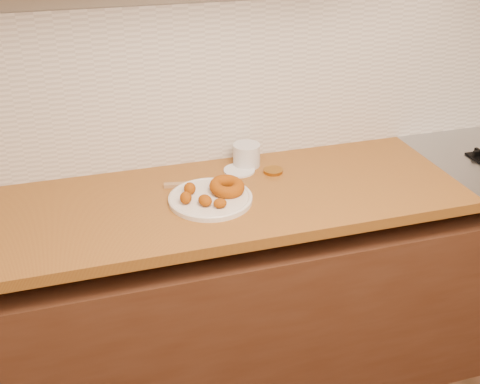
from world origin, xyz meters
The scene contains 11 objects.
wall_back centered at (0.00, 2.00, 1.35)m, with size 4.00×0.02×2.70m, color tan.
base_cabinet centered at (0.00, 1.69, 0.39)m, with size 3.60×0.60×0.77m, color #4C2B1B.
butcher_block centered at (-0.65, 1.69, 0.88)m, with size 2.30×0.62×0.04m, color #8F5E20.
backsplash centered at (0.00, 1.99, 1.20)m, with size 3.60×0.02×0.60m, color silver.
donut_plate centered at (-0.41, 1.66, 0.91)m, with size 0.29×0.29×0.02m, color silver.
ring_donut centered at (-0.35, 1.67, 0.94)m, with size 0.12×0.12×0.04m, color #9C4106.
fried_dough_chunks centered at (-0.46, 1.64, 0.94)m, with size 0.15×0.17×0.04m.
plastic_tub centered at (-0.21, 1.89, 0.94)m, with size 0.10×0.10×0.09m, color silver.
tub_lid centered at (-0.25, 1.85, 0.90)m, with size 0.12×0.12×0.01m, color silver.
brass_jar_lid centered at (-0.13, 1.80, 0.91)m, with size 0.07×0.07×0.01m, color #A0691F.
wooden_utensil centered at (-0.46, 1.79, 0.91)m, with size 0.18×0.02×0.01m, color #9B754B.
Camera 1 is at (-0.79, 0.01, 1.85)m, focal length 42.00 mm.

